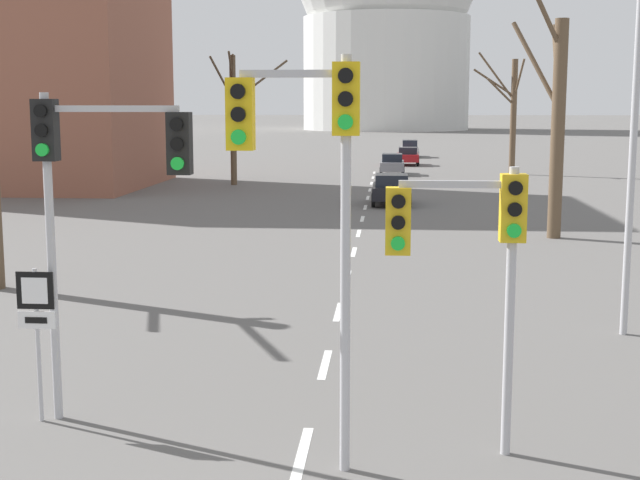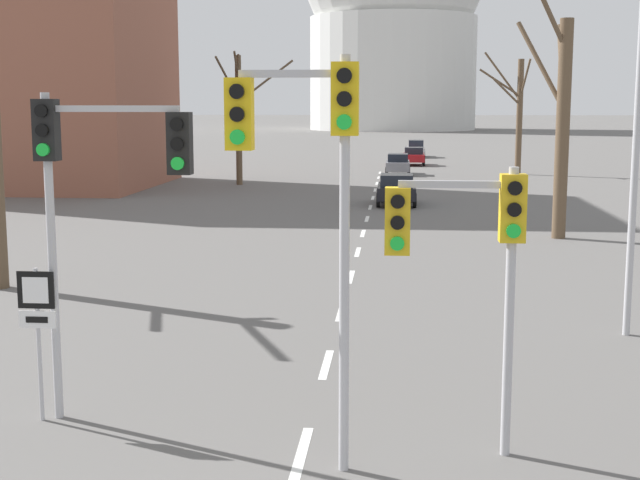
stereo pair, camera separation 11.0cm
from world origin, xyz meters
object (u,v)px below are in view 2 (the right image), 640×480
at_px(route_sign_post, 37,317).
at_px(street_lamp_right, 626,64).
at_px(sedan_near_left, 414,156).
at_px(sedan_mid_centre, 397,189).
at_px(sedan_far_left, 398,164).
at_px(sedan_near_right, 416,148).
at_px(traffic_signal_near_right, 470,240).
at_px(traffic_signal_centre_tall, 310,161).
at_px(traffic_signal_near_left, 93,174).

bearing_deg(route_sign_post, street_lamp_right, 31.25).
bearing_deg(sedan_near_left, sedan_mid_centre, -92.57).
relative_size(street_lamp_right, sedan_far_left, 2.53).
height_order(route_sign_post, sedan_near_right, route_sign_post).
distance_m(sedan_near_left, sedan_far_left, 10.08).
bearing_deg(traffic_signal_near_right, sedan_near_right, 89.51).
xyz_separation_m(traffic_signal_centre_tall, sedan_mid_centre, (1.11, 33.33, -3.52)).
relative_size(sedan_near_left, sedan_mid_centre, 0.95).
bearing_deg(sedan_mid_centre, sedan_far_left, 89.91).
relative_size(traffic_signal_near_right, sedan_near_right, 0.93).
height_order(traffic_signal_near_left, sedan_near_left, traffic_signal_near_left).
height_order(traffic_signal_centre_tall, sedan_near_left, traffic_signal_centre_tall).
xyz_separation_m(sedan_near_right, sedan_far_left, (-1.69, -21.59, -0.05)).
bearing_deg(traffic_signal_centre_tall, street_lamp_right, 52.93).
xyz_separation_m(sedan_near_right, sedan_mid_centre, (-1.72, -41.23, -0.01)).
distance_m(traffic_signal_centre_tall, sedan_near_left, 63.11).
distance_m(street_lamp_right, sedan_near_right, 66.90).
bearing_deg(traffic_signal_near_right, sedan_near_left, 89.78).
relative_size(traffic_signal_near_left, route_sign_post, 2.09).
relative_size(traffic_signal_near_right, route_sign_post, 1.68).
bearing_deg(sedan_mid_centre, route_sign_post, -100.06).
height_order(route_sign_post, sedan_mid_centre, route_sign_post).
bearing_deg(sedan_mid_centre, sedan_near_left, 87.43).
height_order(sedan_near_right, sedan_far_left, sedan_near_right).
relative_size(sedan_near_left, sedan_near_right, 0.84).
xyz_separation_m(traffic_signal_near_right, sedan_mid_centre, (-1.09, 32.57, -2.36)).
bearing_deg(sedan_mid_centre, traffic_signal_near_left, -98.42).
bearing_deg(street_lamp_right, sedan_far_left, 96.14).
relative_size(route_sign_post, street_lamp_right, 0.25).
bearing_deg(traffic_signal_centre_tall, sedan_mid_centre, 88.09).
xyz_separation_m(street_lamp_right, sedan_far_left, (-4.84, 45.05, -5.15)).
xyz_separation_m(sedan_near_left, sedan_far_left, (-1.30, -9.99, -0.00)).
relative_size(traffic_signal_near_left, sedan_near_left, 1.38).
distance_m(traffic_signal_near_right, street_lamp_right, 8.55).
bearing_deg(sedan_far_left, sedan_near_left, 82.58).
bearing_deg(traffic_signal_centre_tall, traffic_signal_near_left, 154.59).
bearing_deg(sedan_near_right, sedan_far_left, -94.48).
distance_m(traffic_signal_centre_tall, sedan_mid_centre, 33.53).
bearing_deg(sedan_near_right, traffic_signal_centre_tall, -92.17).
distance_m(traffic_signal_near_left, sedan_mid_centre, 32.13).
distance_m(route_sign_post, sedan_near_right, 73.39).
bearing_deg(street_lamp_right, sedan_near_left, 93.68).
bearing_deg(street_lamp_right, traffic_signal_centre_tall, -127.07).
bearing_deg(street_lamp_right, traffic_signal_near_right, -117.82).
bearing_deg(traffic_signal_near_right, street_lamp_right, 62.18).
height_order(traffic_signal_near_left, traffic_signal_centre_tall, traffic_signal_centre_tall).
xyz_separation_m(route_sign_post, sedan_mid_centre, (5.64, 31.79, -0.90)).
distance_m(traffic_signal_near_right, sedan_far_left, 52.28).
relative_size(traffic_signal_near_right, street_lamp_right, 0.43).
bearing_deg(sedan_near_right, sedan_mid_centre, -92.39).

